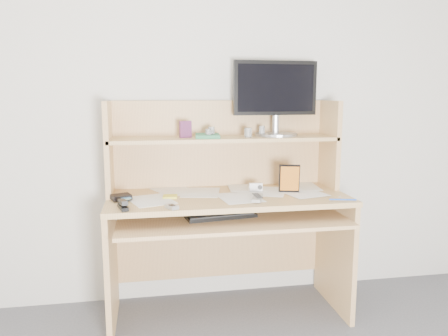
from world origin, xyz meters
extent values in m
cube|color=silver|center=(0.00, 1.80, 1.25)|extent=(3.60, 0.04, 2.50)
cube|color=tan|center=(0.00, 1.48, 0.73)|extent=(1.40, 0.60, 0.03)
cube|color=tan|center=(-0.68, 1.48, 0.36)|extent=(0.03, 0.56, 0.72)
cube|color=tan|center=(0.68, 1.48, 0.36)|extent=(0.03, 0.56, 0.72)
cube|color=tan|center=(0.00, 1.77, 0.34)|extent=(1.34, 0.02, 0.41)
cube|color=tan|center=(0.00, 1.36, 0.64)|extent=(1.28, 0.55, 0.02)
cube|color=tan|center=(0.00, 1.77, 1.02)|extent=(1.40, 0.02, 0.55)
cube|color=tan|center=(-0.68, 1.63, 1.02)|extent=(0.03, 0.30, 0.55)
cube|color=tan|center=(0.68, 1.63, 1.02)|extent=(0.03, 0.30, 0.55)
cube|color=tan|center=(0.00, 1.63, 1.07)|extent=(1.38, 0.30, 0.02)
cube|color=white|center=(0.00, 1.48, 0.75)|extent=(1.32, 0.54, 0.01)
cube|color=black|center=(-0.06, 1.37, 0.66)|extent=(0.41, 0.20, 0.02)
cube|color=black|center=(-0.06, 1.37, 0.67)|extent=(0.38, 0.18, 0.01)
cube|color=gray|center=(0.14, 1.33, 0.76)|extent=(0.10, 0.18, 0.02)
cube|color=#A9A9AC|center=(-0.35, 1.22, 0.77)|extent=(0.07, 0.09, 0.02)
cube|color=black|center=(-0.59, 1.26, 0.78)|extent=(0.07, 0.14, 0.04)
cube|color=black|center=(-0.61, 1.46, 0.77)|extent=(0.13, 0.12, 0.03)
cube|color=yellow|center=(-0.34, 1.48, 0.76)|extent=(0.09, 0.09, 0.01)
cube|color=silver|center=(0.18, 1.54, 0.78)|extent=(0.08, 0.04, 0.05)
cube|color=black|center=(0.37, 1.46, 0.84)|extent=(0.12, 0.04, 0.17)
cylinder|color=blue|center=(0.60, 1.22, 0.76)|extent=(0.15, 0.04, 0.01)
cube|color=maroon|center=(-0.23, 1.62, 1.13)|extent=(0.08, 0.04, 0.10)
cube|color=#378A4F|center=(-0.10, 1.61, 1.09)|extent=(0.16, 0.21, 0.02)
cylinder|color=black|center=(-0.10, 1.59, 1.11)|extent=(0.04, 0.04, 0.05)
cylinder|color=silver|center=(-0.08, 1.62, 1.11)|extent=(0.05, 0.05, 0.06)
cylinder|color=black|center=(0.14, 1.59, 1.11)|extent=(0.06, 0.06, 0.06)
cylinder|color=white|center=(0.24, 1.65, 1.11)|extent=(0.05, 0.05, 0.06)
cylinder|color=#9B9B9F|center=(0.34, 1.65, 1.09)|extent=(0.27, 0.27, 0.02)
cylinder|color=#9B9B9F|center=(0.34, 1.66, 1.15)|extent=(0.04, 0.04, 0.11)
cube|color=black|center=(0.34, 1.68, 1.38)|extent=(0.54, 0.06, 0.34)
cube|color=black|center=(0.34, 1.66, 1.38)|extent=(0.49, 0.02, 0.29)
camera|label=1|loc=(-0.46, -0.99, 1.33)|focal=35.00mm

